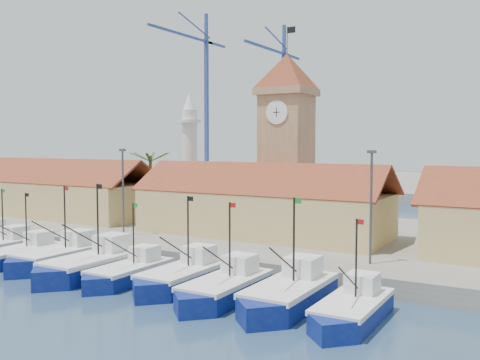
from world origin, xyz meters
The scene contains 19 objects.
ground centered at (0.00, 0.00, 0.00)m, with size 400.00×400.00×0.00m, color navy.
quay centered at (0.00, 24.00, 0.75)m, with size 140.00×32.00×1.50m, color gray.
terminal centered at (0.00, 110.00, 1.00)m, with size 240.00×80.00×2.00m, color gray.
boat_2 centered at (-15.99, 2.40, 0.71)m, with size 3.31×9.07×6.86m.
boat_3 centered at (-11.71, 3.12, 0.79)m, with size 3.69×10.11×7.65m.
boat_4 centered at (-6.61, 2.06, 0.84)m, with size 3.92×10.74×8.13m.
boat_5 centered at (-2.64, 2.18, 0.69)m, with size 3.22×8.81×6.67m.
boat_6 centered at (2.08, 3.03, 0.77)m, with size 3.58×9.79×7.41m.
boat_7 centered at (6.56, 1.90, 0.75)m, with size 3.51×9.61×7.27m.
boat_8 centered at (11.22, 2.58, 0.81)m, with size 3.77×10.32×7.81m.
boat_9 centered at (15.87, 1.87, 0.70)m, with size 3.25×8.90×6.73m.
hall_left centered at (-32.00, 20.00, 3.99)m, with size 31.20×10.13×7.61m.
hall_center centered at (0.00, 20.00, 3.99)m, with size 27.04×10.13×7.61m.
clock_tower centered at (0.00, 26.00, 11.96)m, with size 5.80×5.80×22.70m.
minaret centered at (-15.00, 28.00, 9.73)m, with size 3.00×3.00×16.30m.
palm_tree centered at (-20.00, 26.00, 6.25)m, with size 5.60×5.03×8.39m.
lamp_posts centered at (0.50, 12.00, 6.48)m, with size 80.70×0.25×9.03m.
crane_blue_far centered at (-61.99, 100.25, 28.32)m, with size 1.00×36.03×46.94m.
crane_blue_near centered at (-39.76, 106.66, 25.48)m, with size 1.00×32.24×42.37m.
Camera 1 is at (26.21, -29.38, 10.97)m, focal length 40.00 mm.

